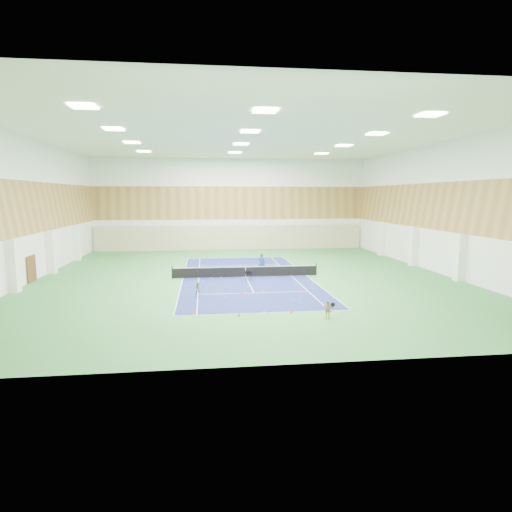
{
  "coord_description": "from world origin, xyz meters",
  "views": [
    {
      "loc": [
        -3.58,
        -37.06,
        7.11
      ],
      "look_at": [
        0.81,
        -0.99,
        2.0
      ],
      "focal_mm": 30.0,
      "sensor_mm": 36.0,
      "label": 1
    }
  ],
  "objects_px": {
    "coach": "(262,263)",
    "child_apron": "(327,310)",
    "tennis_net": "(246,271)",
    "child_court": "(198,289)",
    "ball_cart": "(248,276)"
  },
  "relations": [
    {
      "from": "coach",
      "to": "ball_cart",
      "type": "bearing_deg",
      "value": 89.89
    },
    {
      "from": "child_court",
      "to": "tennis_net",
      "type": "bearing_deg",
      "value": 62.98
    },
    {
      "from": "child_apron",
      "to": "coach",
      "type": "bearing_deg",
      "value": 113.13
    },
    {
      "from": "coach",
      "to": "ball_cart",
      "type": "height_order",
      "value": "coach"
    },
    {
      "from": "tennis_net",
      "to": "child_court",
      "type": "distance_m",
      "value": 8.08
    },
    {
      "from": "child_apron",
      "to": "ball_cart",
      "type": "distance_m",
      "value": 12.38
    },
    {
      "from": "child_apron",
      "to": "ball_cart",
      "type": "height_order",
      "value": "child_apron"
    },
    {
      "from": "coach",
      "to": "child_apron",
      "type": "bearing_deg",
      "value": 118.74
    },
    {
      "from": "child_court",
      "to": "child_apron",
      "type": "bearing_deg",
      "value": -37.48
    },
    {
      "from": "tennis_net",
      "to": "child_court",
      "type": "height_order",
      "value": "tennis_net"
    },
    {
      "from": "tennis_net",
      "to": "child_court",
      "type": "bearing_deg",
      "value": -120.31
    },
    {
      "from": "child_apron",
      "to": "ball_cart",
      "type": "relative_size",
      "value": 1.33
    },
    {
      "from": "tennis_net",
      "to": "child_apron",
      "type": "bearing_deg",
      "value": -75.51
    },
    {
      "from": "child_court",
      "to": "child_apron",
      "type": "relative_size",
      "value": 0.96
    },
    {
      "from": "coach",
      "to": "child_apron",
      "type": "distance_m",
      "value": 16.01
    }
  ]
}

